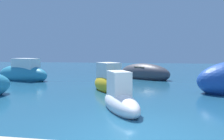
% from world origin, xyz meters
% --- Properties ---
extents(ground, '(80.00, 80.00, 0.00)m').
position_xyz_m(ground, '(0.00, 0.00, 0.00)').
color(ground, '#1E5170').
extents(moored_boat_1, '(5.02, 3.01, 2.01)m').
position_xyz_m(moored_boat_1, '(-9.63, 10.68, 0.52)').
color(moored_boat_1, teal).
rests_on(moored_boat_1, ground).
extents(moored_boat_3, '(3.02, 3.40, 1.83)m').
position_xyz_m(moored_boat_3, '(-2.11, 6.88, 0.47)').
color(moored_boat_3, gold).
rests_on(moored_boat_3, ground).
extents(moored_boat_4, '(4.89, 4.17, 1.59)m').
position_xyz_m(moored_boat_4, '(-0.50, 13.38, 0.44)').
color(moored_boat_4, '#3F3F47').
rests_on(moored_boat_4, ground).
extents(moored_boat_6, '(2.20, 3.15, 1.63)m').
position_xyz_m(moored_boat_6, '(-0.91, 2.55, 0.40)').
color(moored_boat_6, white).
rests_on(moored_boat_6, ground).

